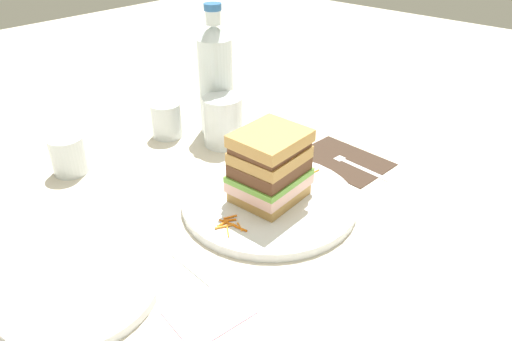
{
  "coord_description": "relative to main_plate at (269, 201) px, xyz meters",
  "views": [
    {
      "loc": [
        -0.52,
        -0.45,
        0.46
      ],
      "look_at": [
        -0.01,
        0.0,
        0.06
      ],
      "focal_mm": 33.01,
      "sensor_mm": 36.0,
      "label": 1
    }
  ],
  "objects": [
    {
      "name": "sandwich",
      "position": [
        -0.0,
        -0.0,
        0.07
      ],
      "size": [
        0.12,
        0.11,
        0.12
      ],
      "color": "tan",
      "rests_on": "main_plate"
    },
    {
      "name": "carrot_shred_10",
      "position": [
        0.1,
        0.03,
        0.01
      ],
      "size": [
        0.02,
        0.03,
        0.0
      ],
      "primitive_type": "cylinder",
      "rotation": [
        0.0,
        1.57,
        5.19
      ],
      "color": "orange",
      "rests_on": "main_plate"
    },
    {
      "name": "water_bottle",
      "position": [
        0.14,
        0.27,
        0.11
      ],
      "size": [
        0.07,
        0.07,
        0.27
      ],
      "color": "silver",
      "rests_on": "ground_plane"
    },
    {
      "name": "empty_tumbler_1",
      "position": [
        0.05,
        0.33,
        0.03
      ],
      "size": [
        0.06,
        0.06,
        0.07
      ],
      "primitive_type": "cylinder",
      "color": "silver",
      "rests_on": "ground_plane"
    },
    {
      "name": "fork",
      "position": [
        0.21,
        -0.03,
        -0.0
      ],
      "size": [
        0.03,
        0.17,
        0.0
      ],
      "color": "silver",
      "rests_on": "napkin_dark"
    },
    {
      "name": "carrot_shred_9",
      "position": [
        0.09,
        -0.0,
        0.01
      ],
      "size": [
        0.02,
        0.01,
        0.0
      ],
      "primitive_type": "cylinder",
      "rotation": [
        0.0,
        1.57,
        2.88
      ],
      "color": "orange",
      "rests_on": "main_plate"
    },
    {
      "name": "side_plate",
      "position": [
        -0.32,
        0.05,
        -0.0
      ],
      "size": [
        0.21,
        0.21,
        0.01
      ],
      "primitive_type": "cylinder",
      "color": "white",
      "rests_on": "ground_plane"
    },
    {
      "name": "napkin_dark",
      "position": [
        0.21,
        -0.01,
        -0.01
      ],
      "size": [
        0.14,
        0.18,
        0.0
      ],
      "primitive_type": "cube",
      "rotation": [
        0.0,
        0.0,
        -0.07
      ],
      "color": "#38281E",
      "rests_on": "ground_plane"
    },
    {
      "name": "carrot_shred_11",
      "position": [
        0.11,
        0.0,
        0.01
      ],
      "size": [
        0.01,
        0.02,
        0.0
      ],
      "primitive_type": "cylinder",
      "rotation": [
        0.0,
        1.57,
        5.15
      ],
      "color": "orange",
      "rests_on": "main_plate"
    },
    {
      "name": "main_plate",
      "position": [
        0.0,
        0.0,
        0.0
      ],
      "size": [
        0.29,
        0.29,
        0.02
      ],
      "primitive_type": "cylinder",
      "color": "white",
      "rests_on": "ground_plane"
    },
    {
      "name": "empty_tumbler_0",
      "position": [
        -0.17,
        0.35,
        0.03
      ],
      "size": [
        0.06,
        0.06,
        0.07
      ],
      "primitive_type": "cylinder",
      "color": "silver",
      "rests_on": "ground_plane"
    },
    {
      "name": "carrot_shred_1",
      "position": [
        -0.1,
        -0.0,
        0.01
      ],
      "size": [
        0.01,
        0.03,
        0.0
      ],
      "primitive_type": "cylinder",
      "rotation": [
        0.0,
        1.57,
        1.8
      ],
      "color": "orange",
      "rests_on": "main_plate"
    },
    {
      "name": "napkin_pink",
      "position": [
        -0.23,
        -0.1,
        -0.01
      ],
      "size": [
        0.11,
        0.09,
        0.0
      ],
      "primitive_type": "cube",
      "rotation": [
        0.0,
        0.0,
        -0.16
      ],
      "color": "pink",
      "rests_on": "ground_plane"
    },
    {
      "name": "carrot_shred_12",
      "position": [
        0.09,
        0.0,
        0.01
      ],
      "size": [
        0.03,
        0.0,
        0.0
      ],
      "primitive_type": "cylinder",
      "rotation": [
        0.0,
        1.57,
        3.07
      ],
      "color": "orange",
      "rests_on": "main_plate"
    },
    {
      "name": "carrot_shred_8",
      "position": [
        -0.09,
        0.0,
        0.01
      ],
      "size": [
        0.02,
        0.02,
        0.0
      ],
      "primitive_type": "cylinder",
      "rotation": [
        0.0,
        1.57,
        5.62
      ],
      "color": "orange",
      "rests_on": "main_plate"
    },
    {
      "name": "carrot_shred_3",
      "position": [
        -0.1,
        -0.03,
        0.01
      ],
      "size": [
        0.01,
        0.02,
        0.0
      ],
      "primitive_type": "cylinder",
      "rotation": [
        0.0,
        1.57,
        1.74
      ],
      "color": "orange",
      "rests_on": "main_plate"
    },
    {
      "name": "carrot_shred_6",
      "position": [
        -0.11,
        -0.0,
        0.01
      ],
      "size": [
        0.03,
        0.02,
        0.0
      ],
      "primitive_type": "cylinder",
      "rotation": [
        0.0,
        1.57,
        5.78
      ],
      "color": "orange",
      "rests_on": "main_plate"
    },
    {
      "name": "carrot_shred_4",
      "position": [
        -0.11,
        0.0,
        0.01
      ],
      "size": [
        0.02,
        0.01,
        0.0
      ],
      "primitive_type": "cylinder",
      "rotation": [
        0.0,
        1.57,
        6.21
      ],
      "color": "orange",
      "rests_on": "main_plate"
    },
    {
      "name": "carrot_shred_13",
      "position": [
        0.11,
        -0.01,
        0.01
      ],
      "size": [
        0.03,
        0.01,
        0.0
      ],
      "primitive_type": "cylinder",
      "rotation": [
        0.0,
        1.57,
        6.17
      ],
      "color": "orange",
      "rests_on": "main_plate"
    },
    {
      "name": "ground_plane",
      "position": [
        0.01,
        0.03,
        -0.01
      ],
      "size": [
        3.0,
        3.0,
        0.0
      ],
      "primitive_type": "plane",
      "color": "beige"
    },
    {
      "name": "juice_glass",
      "position": [
        0.11,
        0.22,
        0.04
      ],
      "size": [
        0.08,
        0.08,
        0.1
      ],
      "color": "white",
      "rests_on": "ground_plane"
    },
    {
      "name": "carrot_shred_5",
      "position": [
        -0.11,
        -0.02,
        0.01
      ],
      "size": [
        0.02,
        0.02,
        0.0
      ],
      "primitive_type": "cylinder",
      "rotation": [
        0.0,
        1.57,
        0.88
      ],
      "color": "orange",
      "rests_on": "main_plate"
    },
    {
      "name": "carrot_shred_0",
      "position": [
        -0.09,
        -0.02,
        0.01
      ],
      "size": [
        0.01,
        0.02,
        0.0
      ],
      "primitive_type": "cylinder",
      "rotation": [
        0.0,
        1.57,
        1.08
      ],
      "color": "orange",
      "rests_on": "main_plate"
    },
    {
      "name": "carrot_shred_2",
      "position": [
        -0.09,
        0.01,
        0.01
      ],
      "size": [
        0.02,
        0.01,
        0.0
      ],
      "primitive_type": "cylinder",
      "rotation": [
        0.0,
        1.57,
        2.69
      ],
      "color": "orange",
      "rests_on": "main_plate"
    },
    {
      "name": "carrot_shred_7",
      "position": [
        -0.1,
        -0.0,
        0.01
      ],
      "size": [
        0.01,
        0.02,
        0.0
      ],
      "primitive_type": "cylinder",
      "rotation": [
        0.0,
        1.57,
        1.75
      ],
      "color": "orange",
      "rests_on": "main_plate"
    },
    {
      "name": "knife",
      "position": [
        -0.19,
        0.02,
        -0.01
      ],
      "size": [
        0.03,
        0.2,
        0.0
      ],
      "color": "silver",
      "rests_on": "ground_plane"
    }
  ]
}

